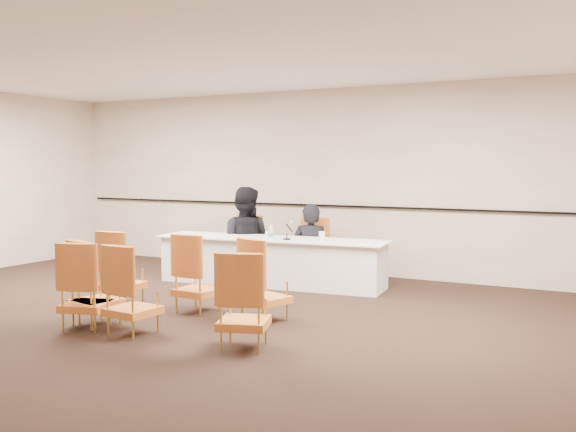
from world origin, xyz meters
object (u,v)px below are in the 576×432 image
object	(u,v)px
panelist_second	(244,245)
panelist_second_chair	(244,246)
panelist_main	(311,257)
aud_chair_front_right	(265,279)
aud_chair_back_left	(96,282)
aud_chair_back_right	(244,300)
microphone	(287,230)
aud_chair_extra	(86,285)
coffee_cup	(322,237)
panel_table	(271,261)
aud_chair_front_mid	(198,273)
drinking_glass	(267,235)
panelist_main_chair	(311,250)
aud_chair_front_left	(122,268)
aud_chair_back_mid	(133,289)
water_bottle	(271,231)

from	to	relation	value
panelist_second	panelist_second_chair	world-z (taller)	panelist_second
panelist_main	aud_chair_front_right	bearing A→B (deg)	91.54
aud_chair_back_left	aud_chair_back_right	world-z (taller)	same
microphone	aud_chair_extra	bearing A→B (deg)	-104.57
microphone	aud_chair_back_right	bearing A→B (deg)	-69.18
coffee_cup	aud_chair_extra	distance (m)	3.39
microphone	coffee_cup	xyz separation A→B (m)	(0.54, 0.03, -0.07)
panelist_second	aud_chair_front_right	distance (m)	3.00
panel_table	aud_chair_extra	distance (m)	3.20
microphone	aud_chair_front_mid	size ratio (longest dim) A/B	0.29
drinking_glass	aud_chair_front_mid	world-z (taller)	aud_chair_front_mid
panel_table	panelist_main_chair	size ratio (longest dim) A/B	3.65
panelist_second_chair	panelist_main_chair	bearing A→B (deg)	0.00
aud_chair_front_left	aud_chair_back_right	bearing A→B (deg)	-23.83
microphone	aud_chair_front_mid	world-z (taller)	microphone
drinking_glass	aud_chair_back_right	world-z (taller)	aud_chair_back_right
coffee_cup	aud_chair_back_mid	size ratio (longest dim) A/B	0.15
panelist_second_chair	aud_chair_back_left	world-z (taller)	same
panel_table	aud_chair_back_right	world-z (taller)	aud_chair_back_right
panelist_second	drinking_glass	size ratio (longest dim) A/B	18.65
aud_chair_back_left	panelist_second_chair	bearing A→B (deg)	105.27
microphone	drinking_glass	size ratio (longest dim) A/B	2.73
panelist_second	water_bottle	bearing A→B (deg)	131.20
panelist_second_chair	aud_chair_back_right	size ratio (longest dim) A/B	1.00
panel_table	aud_chair_back_mid	bearing A→B (deg)	-94.30
panelist_main_chair	aud_chair_extra	bearing A→B (deg)	-109.27
aud_chair_back_mid	aud_chair_extra	xyz separation A→B (m)	(-0.60, -0.06, 0.00)
panelist_main_chair	drinking_glass	bearing A→B (deg)	-128.02
panelist_second	aud_chair_front_right	xyz separation A→B (m)	(1.77, -2.42, -0.01)
panel_table	panelist_main_chair	world-z (taller)	panelist_main_chair
panel_table	coffee_cup	world-z (taller)	coffee_cup
panelist_second	aud_chair_front_mid	bearing A→B (deg)	94.09
panelist_main_chair	aud_chair_front_right	size ratio (longest dim) A/B	1.00
aud_chair_front_right	aud_chair_extra	bearing A→B (deg)	-124.26
panelist_second	coffee_cup	bearing A→B (deg)	147.11
coffee_cup	panelist_second	bearing A→B (deg)	162.09
panelist_main	drinking_glass	world-z (taller)	panelist_main
panelist_main_chair	coffee_cup	bearing A→B (deg)	-58.84
aud_chair_back_right	aud_chair_extra	distance (m)	1.90
panelist_main	aud_chair_back_right	size ratio (longest dim) A/B	1.72
panelist_second	aud_chair_front_mid	world-z (taller)	panelist_second
aud_chair_front_right	aud_chair_back_right	distance (m)	1.10
panelist_second	aud_chair_front_mid	size ratio (longest dim) A/B	1.96
panel_table	microphone	size ratio (longest dim) A/B	12.68
panel_table	aud_chair_front_left	world-z (taller)	aud_chair_front_left
panelist_second_chair	aud_chair_extra	xyz separation A→B (m)	(0.24, -3.61, 0.00)
panelist_second_chair	aud_chair_back_right	bearing A→B (deg)	-64.21
coffee_cup	microphone	bearing A→B (deg)	-176.39
aud_chair_front_left	aud_chair_extra	distance (m)	1.17
panelist_main	panelist_second	distance (m)	1.13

